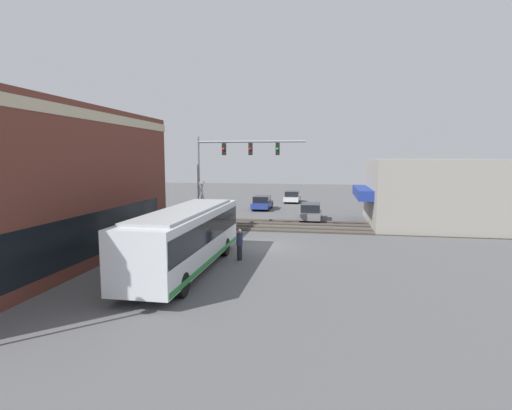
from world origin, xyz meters
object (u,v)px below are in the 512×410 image
parked_car_white (292,197)px  parked_car_blue (262,203)px  city_bus (186,237)px  parked_car_grey (311,212)px  crossing_signal (202,202)px  pedestrian_near_bus (239,244)px

parked_car_white → parked_car_blue: bearing=160.5°
city_bus → parked_car_grey: size_ratio=2.37×
parked_car_blue → parked_car_grey: bearing=-140.6°
crossing_signal → parked_car_white: size_ratio=0.89×
crossing_signal → parked_car_grey: bearing=-46.5°
parked_car_blue → parked_car_white: (7.33, -2.60, -0.02)m
city_bus → crossing_signal: bearing=13.2°
parked_car_grey → parked_car_blue: bearing=39.4°
pedestrian_near_bus → parked_car_grey: bearing=-12.4°
pedestrian_near_bus → city_bus: bearing=138.2°
parked_car_blue → parked_car_white: parked_car_blue is taller
city_bus → parked_car_grey: 18.00m
parked_car_blue → crossing_signal: bearing=170.6°
city_bus → parked_car_white: size_ratio=2.54×
crossing_signal → parked_car_blue: bearing=-9.4°
city_bus → pedestrian_near_bus: size_ratio=6.36×
parked_car_grey → pedestrian_near_bus: size_ratio=2.69×
parked_car_blue → parked_car_white: size_ratio=1.02×
parked_car_grey → parked_car_white: 14.19m
parked_car_grey → parked_car_white: bearing=11.4°
pedestrian_near_bus → parked_car_blue: bearing=5.8°
parked_car_grey → pedestrian_near_bus: (-14.74, 3.25, 0.18)m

